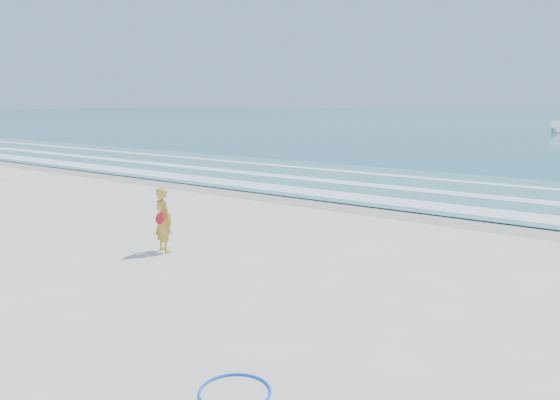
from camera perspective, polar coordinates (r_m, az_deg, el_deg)
The scene contains 8 objects.
ground at distance 11.77m, azimuth -14.08°, elevation -7.33°, with size 400.00×400.00×0.00m, color silver.
wet_sand at distance 18.65m, azimuth 7.57°, elevation -0.58°, with size 400.00×2.40×0.00m, color #B2A893.
shallow at distance 23.10m, azimuth 13.52°, elevation 1.44°, with size 400.00×10.00×0.01m, color #59B7AD.
foam_near at distance 19.77m, azimuth 9.37°, elevation 0.14°, with size 400.00×1.40×0.01m, color white.
foam_mid at distance 22.37m, azimuth 12.73°, elevation 1.21°, with size 400.00×0.90×0.01m, color white.
foam_far at distance 25.40m, azimuth 15.70°, elevation 2.15°, with size 400.00×0.60×0.01m, color white.
hoop at distance 7.07m, azimuth -4.75°, elevation -19.35°, with size 0.90×0.90×0.03m, color #0D57F9.
woman at distance 13.06m, azimuth -12.08°, elevation -2.02°, with size 0.63×0.49×1.54m.
Camera 1 is at (8.69, -7.12, 3.52)m, focal length 35.00 mm.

